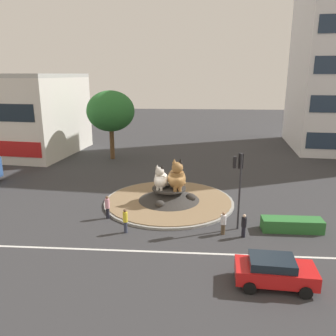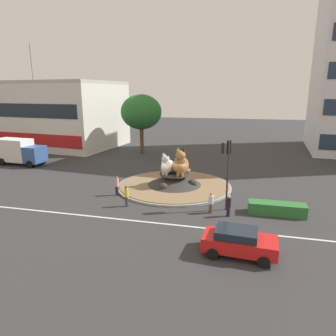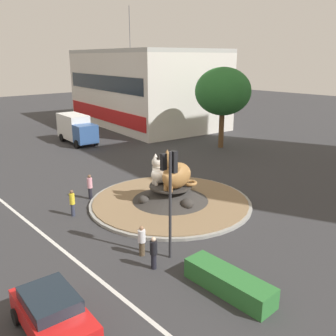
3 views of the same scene
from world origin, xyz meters
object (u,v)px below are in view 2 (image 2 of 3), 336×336
at_px(cat_statue_tabby, 181,164).
at_px(pedestrian_pink_shirt, 117,185).
at_px(traffic_light_mast, 227,160).
at_px(shophouse_block, 51,114).
at_px(pedestrian_black_shirt, 229,205).
at_px(delivery_box_truck, 19,151).
at_px(hatchback_near_shophouse, 239,241).
at_px(pedestrian_yellow_shirt, 127,195).
at_px(cat_statue_white, 167,166).
at_px(broadleaf_tree_behind_island, 141,112).
at_px(pedestrian_white_shirt, 211,202).

xyz_separation_m(cat_statue_tabby, pedestrian_pink_shirt, (-5.06, -3.43, -1.36)).
height_order(traffic_light_mast, shophouse_block, shophouse_block).
bearing_deg(cat_statue_tabby, pedestrian_black_shirt, 32.20).
bearing_deg(delivery_box_truck, cat_statue_tabby, -7.11).
xyz_separation_m(pedestrian_black_shirt, pedestrian_pink_shirt, (-9.80, 2.39, 0.09)).
distance_m(pedestrian_black_shirt, hatchback_near_shophouse, 5.44).
xyz_separation_m(shophouse_block, pedestrian_yellow_shirt, (23.12, -24.35, -4.36)).
relative_size(cat_statue_tabby, traffic_light_mast, 0.51).
distance_m(cat_statue_tabby, pedestrian_pink_shirt, 6.26).
distance_m(cat_statue_white, pedestrian_black_shirt, 8.52).
bearing_deg(shophouse_block, hatchback_near_shophouse, -36.32).
distance_m(shophouse_block, hatchback_near_shophouse, 43.90).
xyz_separation_m(broadleaf_tree_behind_island, pedestrian_black_shirt, (13.75, -21.13, -5.19)).
height_order(cat_statue_tabby, pedestrian_black_shirt, cat_statue_tabby).
bearing_deg(pedestrian_black_shirt, delivery_box_truck, 107.19).
height_order(pedestrian_black_shirt, delivery_box_truck, delivery_box_truck).
relative_size(shophouse_block, broadleaf_tree_behind_island, 2.83).
xyz_separation_m(cat_statue_white, delivery_box_truck, (-20.31, 4.57, -0.39)).
bearing_deg(broadleaf_tree_behind_island, pedestrian_yellow_shirt, -74.68).
height_order(shophouse_block, delivery_box_truck, shophouse_block).
xyz_separation_m(pedestrian_white_shirt, delivery_box_truck, (-25.05, 10.08, 0.87)).
xyz_separation_m(hatchback_near_shophouse, delivery_box_truck, (-27.19, 15.79, 0.89)).
height_order(cat_statue_tabby, pedestrian_yellow_shirt, cat_statue_tabby).
relative_size(pedestrian_black_shirt, pedestrian_white_shirt, 1.02).
xyz_separation_m(broadleaf_tree_behind_island, pedestrian_yellow_shirt, (5.77, -21.05, -5.13)).
height_order(pedestrian_yellow_shirt, delivery_box_truck, delivery_box_truck).
distance_m(pedestrian_pink_shirt, pedestrian_white_shirt, 8.72).
distance_m(traffic_light_mast, broadleaf_tree_behind_island, 24.02).
height_order(traffic_light_mast, hatchback_near_shophouse, traffic_light_mast).
distance_m(broadleaf_tree_behind_island, pedestrian_yellow_shirt, 22.42).
xyz_separation_m(traffic_light_mast, pedestrian_yellow_shirt, (-7.67, -1.25, -3.04)).
xyz_separation_m(pedestrian_pink_shirt, pedestrian_white_shirt, (8.47, -2.06, -0.11)).
relative_size(pedestrian_white_shirt, hatchback_near_shophouse, 0.39).
distance_m(cat_statue_white, pedestrian_yellow_shirt, 6.19).
bearing_deg(pedestrian_black_shirt, hatchback_near_shophouse, -132.67).
bearing_deg(pedestrian_yellow_shirt, pedestrian_black_shirt, -88.04).
relative_size(broadleaf_tree_behind_island, delivery_box_truck, 1.29).
bearing_deg(cat_statue_tabby, shophouse_block, -132.15).
bearing_deg(pedestrian_white_shirt, pedestrian_black_shirt, 145.72).
bearing_deg(hatchback_near_shophouse, broadleaf_tree_behind_island, 122.78).
bearing_deg(pedestrian_yellow_shirt, broadleaf_tree_behind_island, 17.88).
relative_size(traffic_light_mast, pedestrian_pink_shirt, 3.05).
height_order(pedestrian_pink_shirt, hatchback_near_shophouse, pedestrian_pink_shirt).
height_order(traffic_light_mast, pedestrian_pink_shirt, traffic_light_mast).
xyz_separation_m(cat_statue_tabby, delivery_box_truck, (-21.64, 4.59, -0.60)).
bearing_deg(shophouse_block, cat_statue_tabby, -28.49).
distance_m(traffic_light_mast, delivery_box_truck, 27.69).
distance_m(cat_statue_white, cat_statue_tabby, 1.35).
xyz_separation_m(cat_statue_tabby, pedestrian_yellow_shirt, (-3.25, -5.74, -1.38)).
bearing_deg(delivery_box_truck, broadleaf_tree_behind_island, 45.20).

